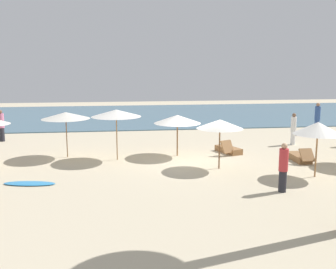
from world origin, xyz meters
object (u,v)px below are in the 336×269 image
at_px(person_3, 1,126).
at_px(umbrella_0, 220,124).
at_px(umbrella_6, 66,116).
at_px(surfboard, 29,183).
at_px(person_0, 283,167).
at_px(person_4, 317,118).
at_px(person_1, 293,129).
at_px(umbrella_2, 116,113).
at_px(lounger_1, 300,157).
at_px(lounger_0, 228,149).
at_px(umbrella_4, 177,119).
at_px(umbrella_7, 318,128).

bearing_deg(person_3, umbrella_0, -34.51).
xyz_separation_m(umbrella_6, surfboard, (-0.85, -4.14, -1.94)).
distance_m(person_0, person_3, 16.01).
xyz_separation_m(umbrella_6, person_4, (14.76, 4.48, -0.97)).
xyz_separation_m(person_0, person_1, (3.89, 7.55, 0.02)).
distance_m(umbrella_0, umbrella_6, 7.13).
distance_m(umbrella_2, person_0, 7.81).
bearing_deg(person_3, lounger_1, -24.09).
height_order(lounger_0, person_0, person_0).
bearing_deg(lounger_0, lounger_1, -36.15).
relative_size(umbrella_2, umbrella_6, 1.04).
xyz_separation_m(umbrella_0, lounger_0, (1.21, 2.80, -1.70)).
distance_m(lounger_0, surfboard, 9.50).
distance_m(lounger_1, person_4, 7.88).
bearing_deg(lounger_1, umbrella_4, 161.97).
bearing_deg(person_0, umbrella_4, 115.28).
height_order(umbrella_7, lounger_0, umbrella_7).
bearing_deg(person_0, umbrella_7, 37.90).
distance_m(lounger_1, surfboard, 11.50).
relative_size(person_0, surfboard, 0.87).
height_order(lounger_1, surfboard, lounger_1).
height_order(person_3, person_4, person_4).
height_order(umbrella_2, person_1, umbrella_2).
height_order(umbrella_0, lounger_1, umbrella_0).
height_order(umbrella_6, surfboard, umbrella_6).
height_order(umbrella_0, surfboard, umbrella_0).
xyz_separation_m(umbrella_0, surfboard, (-7.37, -1.26, -1.84)).
height_order(person_1, surfboard, person_1).
bearing_deg(person_4, umbrella_2, -157.09).
height_order(lounger_1, person_4, person_4).
height_order(umbrella_2, surfboard, umbrella_2).
distance_m(umbrella_0, person_4, 11.08).
xyz_separation_m(person_0, person_3, (-12.02, 10.58, 0.04)).
relative_size(umbrella_2, lounger_0, 1.32).
relative_size(umbrella_0, surfboard, 1.06).
xyz_separation_m(person_3, surfboard, (3.30, -8.60, -0.87)).
bearing_deg(lounger_0, umbrella_6, 179.43).
bearing_deg(umbrella_6, umbrella_2, -18.63).
xyz_separation_m(umbrella_2, person_4, (12.44, 5.26, -1.14)).
bearing_deg(lounger_0, person_4, 32.97).
bearing_deg(person_1, umbrella_4, -164.93).
relative_size(umbrella_7, person_1, 1.24).
distance_m(umbrella_0, umbrella_7, 3.75).
bearing_deg(umbrella_6, person_3, 132.92).
xyz_separation_m(lounger_0, surfboard, (-8.58, -4.06, -0.14)).
distance_m(umbrella_7, lounger_1, 3.08).
bearing_deg(person_3, surfboard, -69.02).
bearing_deg(lounger_0, person_3, 159.09).
height_order(umbrella_4, person_3, umbrella_4).
bearing_deg(person_0, umbrella_0, 112.67).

